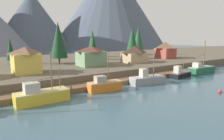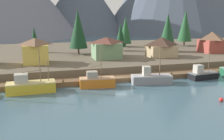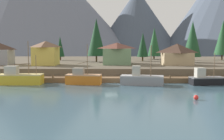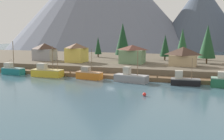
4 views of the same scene
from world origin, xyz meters
TOP-DOWN VIEW (x-y plane):
  - ground_plane at (0.00, 20.00)m, footprint 400.00×400.00m
  - dock at (0.00, 1.99)m, footprint 80.00×4.00m
  - shoreline_bank at (0.00, 32.00)m, footprint 400.00×56.00m
  - mountain_central_peak at (17.41, 152.05)m, footprint 69.19×69.19m
  - fishing_boat_yellow at (-18.18, -1.79)m, footprint 8.76×3.27m
  - fishing_boat_orange at (-5.56, -1.64)m, footprint 7.11×3.07m
  - fishing_boat_grey at (5.94, -2.23)m, footprint 8.61×4.17m
  - fishing_boat_black at (18.63, -1.83)m, footprint 6.82×3.33m
  - house_yellow at (-17.06, 14.15)m, footprint 6.08×6.44m
  - house_red at (35.69, 18.33)m, footprint 6.37×6.73m
  - house_tan at (16.79, 14.94)m, footprint 7.90×5.74m
  - house_green at (1.24, 16.38)m, footprint 7.52×6.56m
  - conifer_near_left at (-17.50, 33.68)m, footprint 2.82×2.82m
  - conifer_near_right at (36.68, 35.47)m, footprint 5.29×5.29m
  - conifer_mid_left at (14.39, 39.01)m, footprint 4.47×4.47m
  - conifer_mid_right at (23.22, 23.79)m, footprint 5.16×5.16m
  - conifer_back_left at (9.41, 29.48)m, footprint 3.53×3.53m
  - conifer_back_right at (-4.91, 25.85)m, footprint 5.40×5.40m
  - channel_buoy at (12.42, -15.86)m, footprint 0.70×0.70m

SIDE VIEW (x-z plane):
  - ground_plane at x=0.00m, z-range -1.00..0.00m
  - channel_buoy at x=12.42m, z-range 0.00..0.70m
  - dock at x=0.00m, z-range -0.30..1.30m
  - fishing_boat_black at x=18.63m, z-range -2.11..4.14m
  - fishing_boat_grey at x=5.94m, z-range -2.76..4.97m
  - fishing_boat_orange at x=-5.56m, z-range -2.75..5.14m
  - fishing_boat_yellow at x=-18.18m, z-range -3.01..5.49m
  - shoreline_bank at x=0.00m, z-range 0.00..2.50m
  - house_tan at x=16.79m, z-range 2.57..8.09m
  - house_green at x=1.24m, z-range 2.56..8.34m
  - house_yellow at x=-17.06m, z-range 2.56..8.76m
  - house_red at x=35.69m, z-range 2.58..9.04m
  - conifer_near_left at x=-17.50m, z-range 3.08..11.07m
  - conifer_back_left at x=9.41m, z-range 3.18..12.15m
  - conifer_mid_left at x=14.39m, z-range 3.11..14.27m
  - conifer_mid_right at x=23.22m, z-range 3.35..15.37m
  - conifer_back_right at x=-4.91m, z-range 3.44..16.42m
  - conifer_near_right at x=36.68m, z-range 3.40..16.67m
  - mountain_central_peak at x=17.41m, z-range 0.00..49.79m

